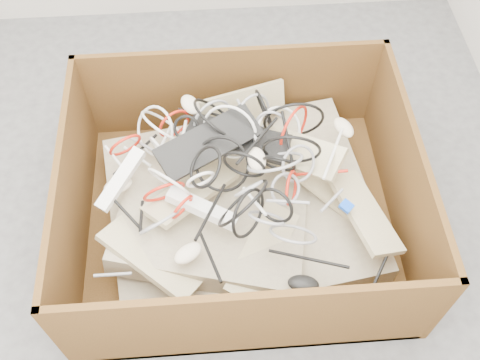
{
  "coord_description": "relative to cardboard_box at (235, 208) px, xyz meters",
  "views": [
    {
      "loc": [
        0.09,
        -1.16,
        2.1
      ],
      "look_at": [
        0.17,
        0.08,
        0.3
      ],
      "focal_mm": 41.72,
      "sensor_mm": 36.0,
      "label": 1
    }
  ],
  "objects": [
    {
      "name": "keyboard_pile",
      "position": [
        0.04,
        0.03,
        0.16
      ],
      "size": [
        1.14,
        0.97,
        0.35
      ],
      "color": "#C7B58D",
      "rests_on": "cardboard_box"
    },
    {
      "name": "mice_scatter",
      "position": [
        -0.02,
        0.0,
        0.22
      ],
      "size": [
        1.03,
        0.87,
        0.24
      ],
      "color": "beige",
      "rests_on": "keyboard_pile"
    },
    {
      "name": "cable_tangle",
      "position": [
        -0.0,
        0.06,
        0.28
      ],
      "size": [
        1.07,
        0.86,
        0.39
      ],
      "color": "silver",
      "rests_on": "keyboard_pile"
    },
    {
      "name": "vga_plug",
      "position": [
        0.41,
        -0.15,
        0.21
      ],
      "size": [
        0.06,
        0.06,
        0.03
      ],
      "primitive_type": "cube",
      "rotation": [
        0.09,
        0.14,
        -0.79
      ],
      "color": "blue",
      "rests_on": "keyboard_pile"
    },
    {
      "name": "ground",
      "position": [
        -0.15,
        -0.06,
        -0.13
      ],
      "size": [
        3.0,
        3.0,
        0.0
      ],
      "primitive_type": "plane",
      "color": "#48494B",
      "rests_on": "ground"
    },
    {
      "name": "power_strip_left",
      "position": [
        -0.43,
        0.01,
        0.24
      ],
      "size": [
        0.19,
        0.25,
        0.11
      ],
      "primitive_type": "cube",
      "rotation": [
        0.14,
        -0.26,
        0.95
      ],
      "color": "white",
      "rests_on": "keyboard_pile"
    },
    {
      "name": "power_strip_right",
      "position": [
        -0.13,
        -0.12,
        0.21
      ],
      "size": [
        0.27,
        0.17,
        0.09
      ],
      "primitive_type": "cube",
      "rotation": [
        -0.1,
        0.17,
        -0.47
      ],
      "color": "white",
      "rests_on": "keyboard_pile"
    },
    {
      "name": "cardboard_box",
      "position": [
        0.0,
        0.0,
        0.0
      ],
      "size": [
        1.34,
        1.12,
        0.52
      ],
      "color": "#3F2A0F",
      "rests_on": "ground"
    }
  ]
}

